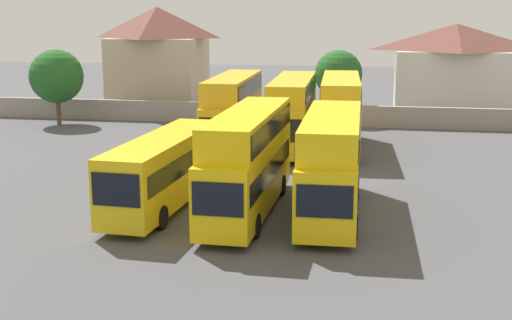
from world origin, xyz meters
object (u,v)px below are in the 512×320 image
bus_4 (233,107)px  house_terrace_left (158,58)px  bus_3 (331,159)px  tree_left_of_lot (56,76)px  bus_1 (165,167)px  house_terrace_centre (455,69)px  tree_behind_wall (338,74)px  bus_6 (340,110)px  bus_2 (248,157)px  bus_5 (292,109)px

bus_4 → house_terrace_left: (-10.78, 16.62, 2.21)m
bus_3 → tree_left_of_lot: size_ratio=1.74×
bus_4 → bus_1: bearing=-1.7°
bus_3 → house_terrace_left: bearing=-150.9°
bus_1 → bus_4: 15.75m
bus_1 → bus_3: bearing=92.9°
bus_3 → bus_1: bearing=-91.6°
house_terrace_left → house_terrace_centre: size_ratio=0.88×
bus_4 → bus_3: bearing=26.0°
tree_left_of_lot → tree_behind_wall: tree_left_of_lot is taller
house_terrace_left → bus_3: bearing=-59.9°
bus_6 → tree_left_of_lot: tree_left_of_lot is taller
bus_2 → house_terrace_left: house_terrace_left is taller
house_terrace_left → bus_1: bearing=-71.9°
bus_1 → house_terrace_centre: size_ratio=1.04×
bus_3 → bus_6: size_ratio=0.95×
bus_4 → house_terrace_left: bearing=-148.0°
tree_behind_wall → bus_5: bearing=-101.3°
tree_left_of_lot → tree_behind_wall: size_ratio=1.02×
bus_5 → tree_behind_wall: 12.78m
bus_6 → house_terrace_centre: 20.54m
house_terrace_centre → bus_2: bearing=-110.7°
bus_3 → bus_4: (-8.05, 15.80, 0.11)m
bus_5 → tree_left_of_lot: size_ratio=1.90×
bus_1 → bus_5: size_ratio=0.97×
bus_5 → tree_behind_wall: bearing=167.0°
bus_4 → house_terrace_centre: 24.98m
bus_2 → tree_behind_wall: bearing=175.9°
house_terrace_centre → tree_behind_wall: size_ratio=1.80×
bus_1 → bus_4: bus_4 is taller
bus_5 → house_terrace_centre: (12.80, 18.10, 1.48)m
tree_left_of_lot → house_terrace_centre: bearing=18.2°
house_terrace_left → tree_behind_wall: size_ratio=1.58×
tree_left_of_lot → bus_5: bearing=-18.4°
bus_5 → house_terrace_left: size_ratio=1.23×
bus_4 → house_terrace_left: house_terrace_left is taller
bus_4 → bus_6: size_ratio=0.96×
bus_6 → tree_behind_wall: bearing=-178.9°
bus_5 → tree_behind_wall: tree_behind_wall is taller
house_terrace_centre → tree_behind_wall: house_terrace_centre is taller
bus_4 → tree_left_of_lot: 18.19m
bus_5 → house_terrace_centre: house_terrace_centre is taller
tree_left_of_lot → house_terrace_left: bearing=58.2°
house_terrace_left → bus_4: bearing=-57.0°
tree_left_of_lot → bus_2: bearing=-48.1°
bus_1 → tree_behind_wall: bearing=169.7°
bus_2 → house_terrace_left: bearing=-154.3°
bus_2 → house_terrace_centre: (12.99, 34.30, 1.49)m
bus_3 → tree_behind_wall: (-1.31, 28.36, 1.43)m
bus_3 → house_terrace_left: (-18.83, 32.42, 2.31)m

